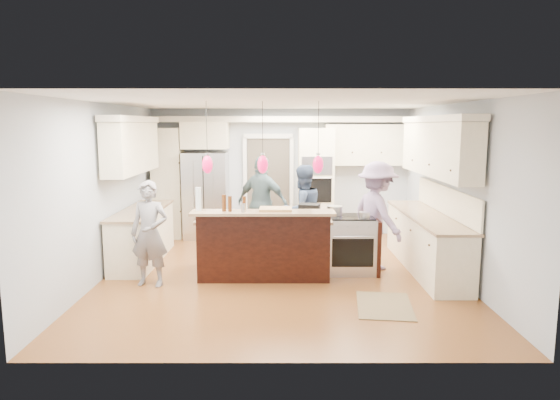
% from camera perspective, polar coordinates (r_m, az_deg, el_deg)
% --- Properties ---
extents(ground_plane, '(6.00, 6.00, 0.00)m').
position_cam_1_polar(ground_plane, '(8.06, 0.00, -8.48)').
color(ground_plane, brown).
rests_on(ground_plane, ground).
extents(room_shell, '(5.54, 6.04, 2.72)m').
position_cam_1_polar(room_shell, '(7.73, 0.00, 4.52)').
color(room_shell, '#B2BCC6').
rests_on(room_shell, ground).
extents(refrigerator, '(0.90, 0.70, 1.80)m').
position_cam_1_polar(refrigerator, '(10.57, -8.44, 0.52)').
color(refrigerator, '#B7B7BC').
rests_on(refrigerator, ground).
extents(oven_column, '(0.72, 0.69, 2.30)m').
position_cam_1_polar(oven_column, '(10.47, 4.11, 1.91)').
color(oven_column, '#FCF1CD').
rests_on(oven_column, ground).
extents(back_upper_cabinets, '(5.30, 0.61, 2.54)m').
position_cam_1_polar(back_upper_cabinets, '(10.52, -4.09, 4.77)').
color(back_upper_cabinets, '#FCF1CD').
rests_on(back_upper_cabinets, ground).
extents(right_counter_run, '(0.64, 3.10, 2.51)m').
position_cam_1_polar(right_counter_run, '(8.48, 16.77, -0.68)').
color(right_counter_run, '#FCF1CD').
rests_on(right_counter_run, ground).
extents(left_cabinets, '(0.64, 2.30, 2.51)m').
position_cam_1_polar(left_cabinets, '(8.95, -15.86, -0.16)').
color(left_cabinets, '#FCF1CD').
rests_on(left_cabinets, ground).
extents(kitchen_island, '(2.10, 1.46, 1.12)m').
position_cam_1_polar(kitchen_island, '(8.01, -1.76, -5.00)').
color(kitchen_island, black).
rests_on(kitchen_island, ground).
extents(island_range, '(0.82, 0.71, 0.92)m').
position_cam_1_polar(island_range, '(8.17, 8.20, -5.03)').
color(island_range, '#B7B7BC').
rests_on(island_range, ground).
extents(pendant_lights, '(1.75, 0.15, 1.03)m').
position_cam_1_polar(pendant_lights, '(7.22, -1.99, 4.11)').
color(pendant_lights, black).
rests_on(pendant_lights, ground).
extents(person_bar_end, '(0.63, 0.47, 1.57)m').
position_cam_1_polar(person_bar_end, '(7.59, -14.68, -3.74)').
color(person_bar_end, slate).
rests_on(person_bar_end, ground).
extents(person_far_left, '(1.01, 0.94, 1.66)m').
position_cam_1_polar(person_far_left, '(8.97, 2.55, -1.27)').
color(person_far_left, '#324362').
rests_on(person_far_left, ground).
extents(person_far_right, '(1.13, 0.86, 1.79)m').
position_cam_1_polar(person_far_right, '(9.43, -2.02, -0.40)').
color(person_far_right, slate).
rests_on(person_far_right, ground).
extents(person_range_side, '(1.07, 1.32, 1.78)m').
position_cam_1_polar(person_range_side, '(8.37, 11.03, -1.75)').
color(person_range_side, gray).
rests_on(person_range_side, ground).
extents(floor_rug, '(0.83, 1.11, 0.01)m').
position_cam_1_polar(floor_rug, '(6.87, 11.85, -11.72)').
color(floor_rug, olive).
rests_on(floor_rug, ground).
extents(water_bottle, '(0.09, 0.09, 0.34)m').
position_cam_1_polar(water_bottle, '(7.39, -9.30, 0.10)').
color(water_bottle, silver).
rests_on(water_bottle, kitchen_island).
extents(beer_bottle_a, '(0.07, 0.07, 0.25)m').
position_cam_1_polar(beer_bottle_a, '(7.29, -6.42, -0.33)').
color(beer_bottle_a, '#4A240D').
rests_on(beer_bottle_a, kitchen_island).
extents(beer_bottle_b, '(0.07, 0.07, 0.23)m').
position_cam_1_polar(beer_bottle_b, '(7.27, -5.75, -0.43)').
color(beer_bottle_b, '#4A240D').
rests_on(beer_bottle_b, kitchen_island).
extents(beer_bottle_c, '(0.06, 0.06, 0.21)m').
position_cam_1_polar(beer_bottle_c, '(7.33, -4.11, -0.38)').
color(beer_bottle_c, '#4A240D').
rests_on(beer_bottle_c, kitchen_island).
extents(drink_can, '(0.09, 0.09, 0.13)m').
position_cam_1_polar(drink_can, '(7.21, -4.22, -0.89)').
color(drink_can, '#B7B7BC').
rests_on(drink_can, kitchen_island).
extents(cutting_board, '(0.48, 0.34, 0.04)m').
position_cam_1_polar(cutting_board, '(7.35, -0.50, -1.04)').
color(cutting_board, tan).
rests_on(cutting_board, kitchen_island).
extents(pot_large, '(0.25, 0.25, 0.15)m').
position_cam_1_polar(pot_large, '(8.14, 6.28, -1.18)').
color(pot_large, '#B7B7BC').
rests_on(pot_large, island_range).
extents(pot_small, '(0.17, 0.17, 0.09)m').
position_cam_1_polar(pot_small, '(7.98, 9.62, -1.66)').
color(pot_small, '#B7B7BC').
rests_on(pot_small, island_range).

